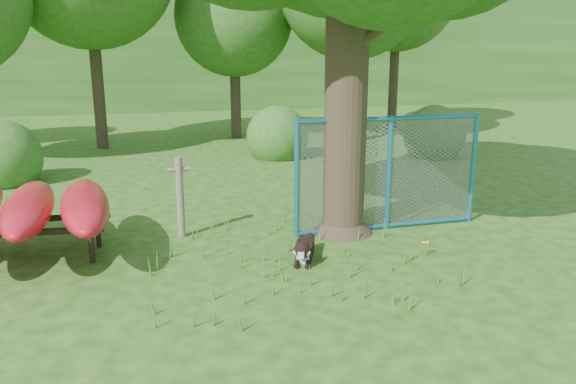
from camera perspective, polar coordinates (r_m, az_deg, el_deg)
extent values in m
plane|color=#1E4C0F|center=(7.59, 0.93, -9.63)|extent=(80.00, 80.00, 0.00)
cylinder|color=#33271B|center=(9.31, 5.98, 12.24)|extent=(0.90, 0.90, 5.50)
cone|color=#33271B|center=(9.72, 5.60, -2.51)|extent=(1.35, 1.35, 0.55)
cylinder|color=#33271B|center=(9.35, 10.34, 16.83)|extent=(1.56, 0.21, 1.17)
cylinder|color=#6E6352|center=(9.50, -10.90, -0.54)|extent=(0.14, 0.14, 1.37)
cylinder|color=#6E6352|center=(9.39, -11.03, 2.25)|extent=(0.37, 0.11, 0.07)
cylinder|color=black|center=(8.80, -19.34, -5.28)|extent=(0.09, 0.09, 0.50)
cylinder|color=black|center=(9.45, -18.73, -3.88)|extent=(0.09, 0.09, 0.50)
cube|color=black|center=(9.66, -26.48, -2.59)|extent=(2.99, 0.33, 0.08)
ellipsoid|color=red|center=(9.16, -24.85, -1.46)|extent=(0.87, 3.03, 0.48)
ellipsoid|color=red|center=(8.99, -19.93, -1.26)|extent=(0.97, 3.04, 0.48)
cube|color=black|center=(8.60, 1.75, -5.89)|extent=(0.46, 0.67, 0.21)
cube|color=silver|center=(8.36, 1.55, -6.58)|extent=(0.23, 0.19, 0.20)
sphere|color=black|center=(8.15, 1.43, -5.86)|extent=(0.23, 0.23, 0.23)
cube|color=silver|center=(8.06, 1.34, -6.36)|extent=(0.13, 0.15, 0.08)
sphere|color=silver|center=(8.15, 0.91, -6.12)|extent=(0.11, 0.11, 0.11)
sphere|color=silver|center=(8.14, 1.92, -6.16)|extent=(0.11, 0.11, 0.11)
cone|color=black|center=(8.14, 1.03, -4.93)|extent=(0.12, 0.13, 0.11)
cone|color=black|center=(8.13, 1.91, -4.97)|extent=(0.10, 0.11, 0.11)
cylinder|color=black|center=(8.26, 0.88, -7.23)|extent=(0.16, 0.27, 0.06)
cylinder|color=black|center=(8.24, 2.01, -7.28)|extent=(0.16, 0.27, 0.06)
sphere|color=black|center=(8.89, 2.28, -4.60)|extent=(0.14, 0.14, 0.14)
torus|color=#1938BB|center=(8.23, 1.49, -6.04)|extent=(0.23, 0.15, 0.22)
cylinder|color=teal|center=(9.23, 0.91, 1.28)|extent=(0.09, 0.09, 1.99)
cylinder|color=teal|center=(9.82, 10.21, 1.85)|extent=(0.09, 0.09, 1.99)
cylinder|color=teal|center=(10.64, 18.27, 2.30)|extent=(0.09, 0.09, 1.99)
cylinder|color=teal|center=(9.67, 10.46, 7.35)|extent=(3.31, 0.11, 0.08)
cylinder|color=teal|center=(10.07, 9.97, -3.37)|extent=(3.31, 0.11, 0.08)
plane|color=gray|center=(9.82, 10.21, 1.85)|extent=(3.31, 0.03, 3.31)
cylinder|color=#487B28|center=(8.88, 13.74, -5.66)|extent=(0.02, 0.02, 0.21)
sphere|color=yellow|center=(8.85, 13.78, -5.02)|extent=(0.04, 0.04, 0.04)
sphere|color=yellow|center=(8.87, 14.02, -4.90)|extent=(0.04, 0.04, 0.04)
sphere|color=yellow|center=(8.87, 13.54, -5.02)|extent=(0.04, 0.04, 0.04)
sphere|color=yellow|center=(8.82, 13.96, -5.08)|extent=(0.04, 0.04, 0.04)
sphere|color=yellow|center=(8.82, 13.69, -5.00)|extent=(0.04, 0.04, 0.04)
cylinder|color=#33271B|center=(18.69, -18.91, 12.21)|extent=(0.36, 0.36, 5.25)
cylinder|color=#33271B|center=(19.98, -5.38, 10.99)|extent=(0.36, 0.36, 3.85)
sphere|color=#2A5E1E|center=(19.98, -5.54, 17.30)|extent=(4.00, 4.00, 4.00)
cylinder|color=#33271B|center=(18.98, 6.38, 12.16)|extent=(0.36, 0.36, 4.76)
cylinder|color=#33271B|center=(22.93, 10.74, 12.54)|extent=(0.36, 0.36, 4.90)
sphere|color=#2A5E1E|center=(14.81, -26.78, 0.78)|extent=(1.80, 1.80, 1.80)
sphere|color=#2A5E1E|center=(17.19, 14.50, 3.57)|extent=(1.80, 1.80, 1.80)
sphere|color=#2A5E1E|center=(16.43, -1.08, 3.55)|extent=(1.80, 1.80, 1.80)
cube|color=#2A5E1E|center=(34.71, -12.38, 13.91)|extent=(80.00, 12.00, 6.00)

